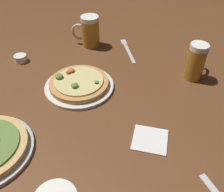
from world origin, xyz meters
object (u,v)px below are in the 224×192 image
Objects in this scene: ramekin_sauce at (21,58)px; napkin_folded at (150,139)px; beer_mug_dark at (196,61)px; pizza_plate_far at (79,84)px; fork_left at (128,50)px; beer_mug_amber at (90,32)px.

ramekin_sauce is 0.51× the size of napkin_folded.
pizza_plate_far is at bearing -166.29° from beer_mug_dark.
beer_mug_dark is 0.39m from napkin_folded.
fork_left is at bearing 59.51° from pizza_plate_far.
beer_mug_amber is (-0.01, 0.33, 0.05)m from pizza_plate_far.
napkin_folded is (0.55, -0.40, -0.01)m from ramekin_sauce.
beer_mug_amber is 0.66× the size of fork_left.
ramekin_sauce is (-0.28, -0.17, -0.06)m from beer_mug_amber.
fork_left is (0.46, 0.13, -0.01)m from ramekin_sauce.
pizza_plate_far is 2.51× the size of napkin_folded.
pizza_plate_far is 4.89× the size of ramekin_sauce.
napkin_folded is at bearing -41.99° from pizza_plate_far.
beer_mug_amber is 0.33m from ramekin_sauce.
napkin_folded is at bearing -117.77° from beer_mug_dark.
beer_mug_amber is (-0.45, 0.22, -0.00)m from beer_mug_dark.
beer_mug_dark is 1.42× the size of napkin_folded.
beer_mug_dark is 2.78× the size of ramekin_sauce.
pizza_plate_far is 0.34m from fork_left.
beer_mug_dark reaches higher than beer_mug_amber.
ramekin_sauce is at bearing 175.79° from beer_mug_dark.
napkin_folded is (0.27, -0.56, -0.07)m from beer_mug_amber.
pizza_plate_far reaches higher than fork_left.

